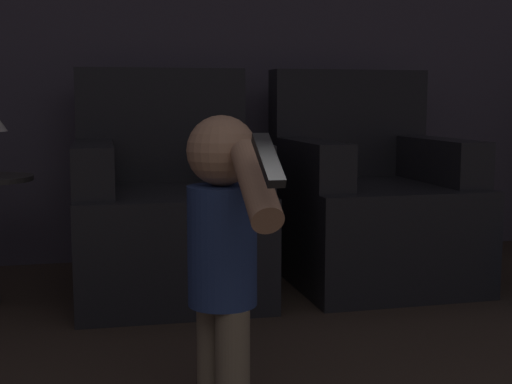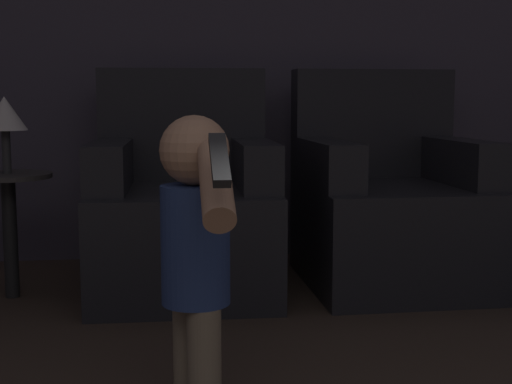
{
  "view_description": "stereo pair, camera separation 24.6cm",
  "coord_description": "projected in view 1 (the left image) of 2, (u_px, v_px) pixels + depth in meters",
  "views": [
    {
      "loc": [
        -0.52,
        0.75,
        0.84
      ],
      "look_at": [
        0.03,
        3.13,
        0.52
      ],
      "focal_mm": 50.0,
      "sensor_mm": 36.0,
      "label": 1
    },
    {
      "loc": [
        -0.28,
        0.71,
        0.84
      ],
      "look_at": [
        0.03,
        3.13,
        0.52
      ],
      "focal_mm": 50.0,
      "sensor_mm": 36.0,
      "label": 2
    }
  ],
  "objects": [
    {
      "name": "wall_back",
      "position": [
        192.0,
        9.0,
        3.68
      ],
      "size": [
        8.4,
        0.05,
        2.6
      ],
      "color": "#3D3842",
      "rests_on": "ground_plane"
    },
    {
      "name": "armchair_left",
      "position": [
        168.0,
        214.0,
        3.11
      ],
      "size": [
        0.79,
        0.87,
        0.98
      ],
      "rotation": [
        0.0,
        0.0,
        -0.02
      ],
      "color": "black",
      "rests_on": "ground_plane"
    },
    {
      "name": "armchair_right",
      "position": [
        370.0,
        207.0,
        3.32
      ],
      "size": [
        0.79,
        0.88,
        0.98
      ],
      "rotation": [
        0.0,
        0.0,
        0.02
      ],
      "color": "black",
      "rests_on": "ground_plane"
    },
    {
      "name": "person_toddler",
      "position": [
        223.0,
        246.0,
        1.78
      ],
      "size": [
        0.18,
        0.54,
        0.8
      ],
      "rotation": [
        0.0,
        0.0,
        1.93
      ],
      "color": "brown",
      "rests_on": "ground_plane"
    }
  ]
}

